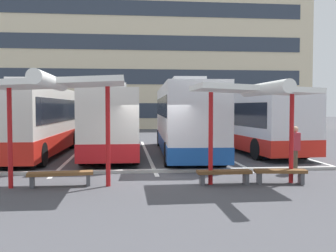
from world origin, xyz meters
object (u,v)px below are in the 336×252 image
Objects in this scene: coach_bus_2 at (185,119)px; waiting_shelter_2 at (255,92)px; coach_bus_1 at (112,122)px; waiting_shelter_1 at (57,86)px; coach_bus_0 at (37,121)px; bench_2 at (61,175)px; bench_3 at (224,174)px; coach_bus_3 at (249,121)px; bench_4 at (280,173)px; waiting_passenger_0 at (295,146)px.

waiting_shelter_2 is at bearing -83.51° from coach_bus_2.
coach_bus_1 is 9.11m from waiting_shelter_1.
bench_2 is (2.38, -7.79, -1.37)m from coach_bus_0.
coach_bus_0 is at bearing 132.67° from bench_3.
coach_bus_2 reaches higher than bench_2.
bench_4 is (-1.91, -9.30, -1.30)m from coach_bus_3.
coach_bus_1 is at bearing 117.44° from waiting_shelter_2.
waiting_shelter_2 is 2.44× the size of bench_3.
coach_bus_0 is 0.89× the size of coach_bus_2.
coach_bus_2 reaches higher than coach_bus_3.
waiting_shelter_1 is at bearing -98.16° from coach_bus_1.
bench_3 is at bearing -149.03° from waiting_passenger_0.
waiting_shelter_1 is at bearing -90.00° from bench_2.
coach_bus_2 is 2.54× the size of waiting_shelter_1.
bench_4 is at bearing -2.19° from bench_2.
bench_2 is (-4.98, -7.91, -1.45)m from coach_bus_2.
waiting_passenger_0 is (-0.61, -7.42, -0.63)m from coach_bus_3.
bench_4 is (6.82, -0.26, -0.01)m from bench_2.
coach_bus_1 is 6.57× the size of waiting_passenger_0.
coach_bus_3 is 2.62× the size of waiting_shelter_2.
bench_2 is 1.17× the size of bench_3.
waiting_passenger_0 is at bearing -45.38° from coach_bus_1.
bench_3 is (-0.90, 0.15, -2.53)m from waiting_shelter_2.
waiting_shelter_1 is at bearing -166.26° from waiting_passenger_0.
coach_bus_1 is at bearing 134.62° from waiting_passenger_0.
coach_bus_1 is at bearing 170.19° from coach_bus_2.
coach_bus_0 is 8.60m from waiting_shelter_1.
waiting_passenger_0 is at bearing -94.72° from coach_bus_3.
waiting_shelter_1 is 2.38× the size of bench_2.
coach_bus_3 is at bearing 3.77° from coach_bus_1.
waiting_shelter_2 is 3.51m from waiting_passenger_0.
waiting_shelter_1 is at bearing -178.56° from bench_3.
bench_4 is at bearing -77.29° from coach_bus_2.
coach_bus_2 reaches higher than waiting_passenger_0.
coach_bus_0 is 6.21× the size of waiting_passenger_0.
waiting_passenger_0 is at bearing -30.45° from coach_bus_0.
coach_bus_0 is at bearing -168.30° from coach_bus_1.
bench_2 is at bearing 177.28° from bench_3.
waiting_shelter_2 is 2.69m from bench_4.
bench_2 is at bearing 90.00° from waiting_shelter_1.
coach_bus_0 reaches higher than bench_2.
waiting_shelter_1 is 2.74× the size of waiting_passenger_0.
bench_2 is 6.83m from bench_4.
coach_bus_1 reaches higher than bench_4.
bench_2 is 8.30m from waiting_passenger_0.
bench_2 is 5.03m from bench_3.
bench_3 is (5.02, -0.24, -0.01)m from bench_2.
waiting_passenger_0 is at bearing 55.43° from bench_4.
coach_bus_3 is (3.75, 1.13, -0.16)m from coach_bus_2.
bench_3 is at bearing 170.55° from waiting_shelter_2.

